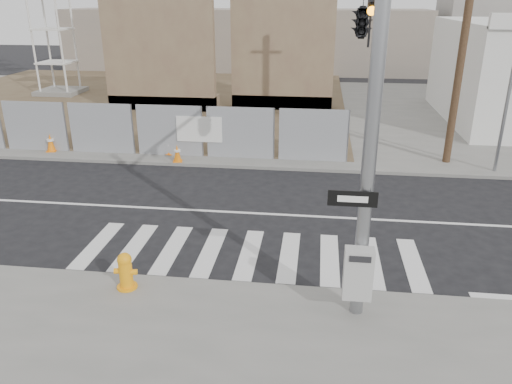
# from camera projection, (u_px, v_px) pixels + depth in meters

# --- Properties ---
(ground) EXTENTS (100.00, 100.00, 0.00)m
(ground) POSITION_uv_depth(u_px,v_px,m) (261.00, 214.00, 14.83)
(ground) COLOR black
(ground) RESTS_ON ground
(sidewalk_far) EXTENTS (50.00, 20.00, 0.12)m
(sidewalk_far) POSITION_uv_depth(u_px,v_px,m) (290.00, 111.00, 27.73)
(sidewalk_far) COLOR slate
(sidewalk_far) RESTS_ON ground
(signal_pole) EXTENTS (0.96, 5.87, 7.00)m
(signal_pole) POSITION_uv_depth(u_px,v_px,m) (364.00, 58.00, 10.90)
(signal_pole) COLOR gray
(signal_pole) RESTS_ON sidewalk_near
(far_signal_pole) EXTENTS (0.16, 0.20, 5.60)m
(far_signal_pole) POSITION_uv_depth(u_px,v_px,m) (512.00, 77.00, 16.86)
(far_signal_pole) COLOR gray
(far_signal_pole) RESTS_ON sidewalk_far
(chain_link_fence) EXTENTS (24.60, 0.04, 2.00)m
(chain_link_fence) POSITION_uv_depth(u_px,v_px,m) (31.00, 126.00, 20.21)
(chain_link_fence) COLOR gray
(chain_link_fence) RESTS_ON sidewalk_far
(concrete_wall_left) EXTENTS (6.00, 1.30, 8.00)m
(concrete_wall_left) POSITION_uv_depth(u_px,v_px,m) (159.00, 49.00, 26.48)
(concrete_wall_left) COLOR brown
(concrete_wall_left) RESTS_ON sidewalk_far
(concrete_wall_right) EXTENTS (5.50, 1.30, 8.00)m
(concrete_wall_right) POSITION_uv_depth(u_px,v_px,m) (283.00, 49.00, 26.64)
(concrete_wall_right) COLOR brown
(concrete_wall_right) RESTS_ON sidewalk_far
(utility_pole_right) EXTENTS (1.60, 0.28, 10.00)m
(utility_pole_right) POSITION_uv_depth(u_px,v_px,m) (467.00, 22.00, 17.23)
(utility_pole_right) COLOR #4E3724
(utility_pole_right) RESTS_ON sidewalk_far
(fire_hydrant) EXTENTS (0.53, 0.51, 0.84)m
(fire_hydrant) POSITION_uv_depth(u_px,v_px,m) (126.00, 271.00, 10.72)
(fire_hydrant) COLOR orange
(fire_hydrant) RESTS_ON sidewalk_near
(traffic_cone_b) EXTENTS (0.45, 0.45, 0.73)m
(traffic_cone_b) POSITION_uv_depth(u_px,v_px,m) (51.00, 143.00, 20.25)
(traffic_cone_b) COLOR orange
(traffic_cone_b) RESTS_ON sidewalk_far
(traffic_cone_c) EXTENTS (0.41, 0.41, 0.62)m
(traffic_cone_c) POSITION_uv_depth(u_px,v_px,m) (169.00, 147.00, 19.88)
(traffic_cone_c) COLOR orange
(traffic_cone_c) RESTS_ON sidewalk_far
(traffic_cone_d) EXTENTS (0.41, 0.41, 0.67)m
(traffic_cone_d) POSITION_uv_depth(u_px,v_px,m) (177.00, 153.00, 19.00)
(traffic_cone_d) COLOR orange
(traffic_cone_d) RESTS_ON sidewalk_far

